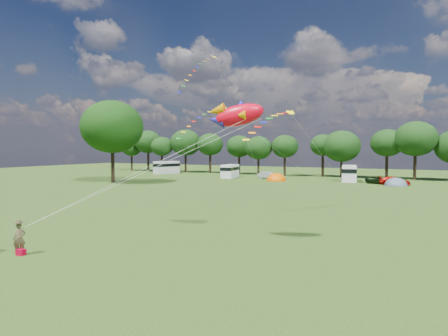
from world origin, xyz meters
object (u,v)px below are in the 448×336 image
at_px(car_b, 269,175).
at_px(tent_greyblue, 396,186).
at_px(campervan_c, 349,173).
at_px(car_c, 395,181).
at_px(campervan_a, 167,167).
at_px(big_tree, 112,127).
at_px(tent_orange, 276,181).
at_px(fish_kite, 235,115).
at_px(car_d, 381,180).
at_px(kite_flyer, 19,239).
at_px(campervan_b, 230,171).

height_order(car_b, tent_greyblue, car_b).
bearing_deg(campervan_c, car_c, -122.85).
distance_m(car_c, campervan_a, 46.04).
relative_size(big_tree, tent_orange, 3.62).
bearing_deg(fish_kite, tent_orange, 90.69).
bearing_deg(campervan_c, tent_greyblue, -132.33).
distance_m(car_d, campervan_a, 43.99).
bearing_deg(car_b, car_d, -85.83).
distance_m(car_d, kite_flyer, 52.37).
relative_size(car_d, campervan_a, 0.76).
bearing_deg(car_c, campervan_a, 84.78).
bearing_deg(campervan_a, kite_flyer, -131.87).
xyz_separation_m(campervan_c, fish_kite, (-0.51, -45.16, 6.10)).
relative_size(car_d, tent_orange, 1.25).
bearing_deg(campervan_a, car_b, -77.00).
relative_size(car_b, tent_orange, 1.02).
distance_m(car_c, tent_greyblue, 1.83).
distance_m(big_tree, campervan_c, 39.91).
relative_size(car_c, campervan_b, 0.81).
height_order(tent_orange, fish_kite, fish_kite).
distance_m(car_c, tent_orange, 18.40).
bearing_deg(tent_greyblue, campervan_b, 173.27).
relative_size(campervan_a, tent_orange, 1.65).
bearing_deg(tent_orange, fish_kite, -75.18).
xyz_separation_m(car_c, kite_flyer, (-16.50, -49.57, 0.20)).
height_order(big_tree, car_c, big_tree).
bearing_deg(big_tree, campervan_a, 101.48).
distance_m(car_d, tent_orange, 16.50).
bearing_deg(car_d, big_tree, 134.12).
height_order(campervan_a, tent_greyblue, campervan_a).
distance_m(big_tree, tent_greyblue, 44.80).
bearing_deg(campervan_b, kite_flyer, -172.97).
bearing_deg(campervan_b, tent_orange, -111.87).
height_order(car_c, campervan_b, campervan_b).
distance_m(car_b, tent_orange, 4.58).
relative_size(car_d, tent_greyblue, 1.27).
relative_size(campervan_b, fish_kite, 1.44).
relative_size(big_tree, campervan_a, 2.20).
xyz_separation_m(big_tree, car_c, (41.36, 15.70, -8.39)).
bearing_deg(car_d, campervan_b, 109.44).
bearing_deg(campervan_c, tent_orange, 103.33).
bearing_deg(tent_greyblue, campervan_a, 170.94).
bearing_deg(kite_flyer, tent_greyblue, 26.27).
distance_m(car_d, tent_greyblue, 3.36).
bearing_deg(big_tree, campervan_b, 53.37).
bearing_deg(tent_greyblue, campervan_c, 145.78).
xyz_separation_m(campervan_b, tent_orange, (10.09, -2.85, -1.30)).
bearing_deg(campervan_c, car_d, -124.43).
relative_size(car_b, campervan_c, 0.65).
relative_size(campervan_a, tent_greyblue, 1.67).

